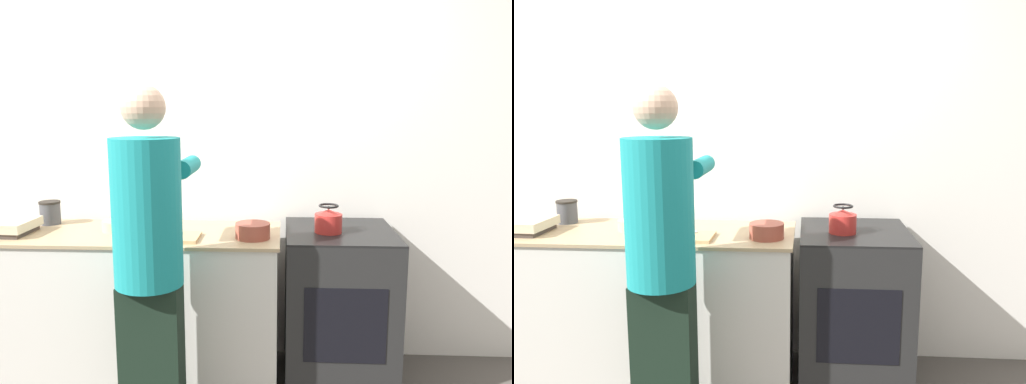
% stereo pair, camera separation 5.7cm
% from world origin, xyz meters
% --- Properties ---
extents(wall_back, '(8.00, 0.05, 2.60)m').
position_xyz_m(wall_back, '(0.00, 0.71, 1.30)').
color(wall_back, white).
rests_on(wall_back, ground_plane).
extents(counter, '(1.64, 0.62, 0.91)m').
position_xyz_m(counter, '(-0.32, 0.30, 0.45)').
color(counter, silver).
rests_on(counter, ground_plane).
extents(oven, '(0.60, 0.65, 0.93)m').
position_xyz_m(oven, '(0.83, 0.32, 0.46)').
color(oven, black).
rests_on(oven, ground_plane).
extents(person, '(0.35, 0.59, 1.70)m').
position_xyz_m(person, '(-0.10, -0.24, 0.93)').
color(person, black).
rests_on(person, ground_plane).
extents(cutting_board, '(0.31, 0.21, 0.02)m').
position_xyz_m(cutting_board, '(-0.09, 0.15, 0.92)').
color(cutting_board, tan).
rests_on(cutting_board, counter).
extents(knife, '(0.21, 0.13, 0.01)m').
position_xyz_m(knife, '(-0.14, 0.17, 0.93)').
color(knife, silver).
rests_on(knife, cutting_board).
extents(kettle, '(0.15, 0.15, 0.16)m').
position_xyz_m(kettle, '(0.76, 0.27, 0.99)').
color(kettle, red).
rests_on(kettle, oven).
extents(bowl_prep, '(0.17, 0.17, 0.06)m').
position_xyz_m(bowl_prep, '(-0.43, 0.31, 0.94)').
color(bowl_prep, '#C6B789').
rests_on(bowl_prep, counter).
extents(bowl_mixing, '(0.19, 0.19, 0.08)m').
position_xyz_m(bowl_mixing, '(0.35, 0.19, 0.95)').
color(bowl_mixing, '#9E4738').
rests_on(bowl_mixing, counter).
extents(canister_jar, '(0.12, 0.12, 0.14)m').
position_xyz_m(canister_jar, '(-0.89, 0.46, 0.98)').
color(canister_jar, '#4C4C51').
rests_on(canister_jar, counter).
extents(book_stack, '(0.22, 0.28, 0.08)m').
position_xyz_m(book_stack, '(-0.99, 0.22, 0.95)').
color(book_stack, '#423833').
rests_on(book_stack, counter).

